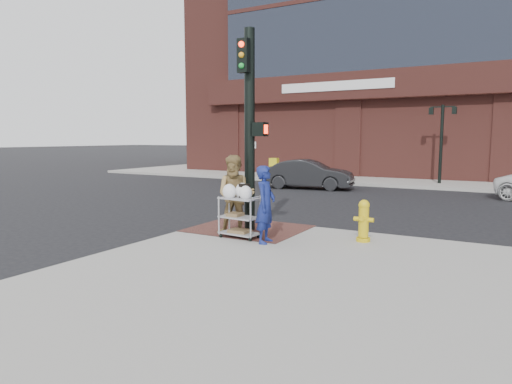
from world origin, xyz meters
The scene contains 12 objects.
ground centered at (0.00, 0.00, 0.00)m, with size 220.00×220.00×0.00m, color black.
brick_curb_ramp centered at (-0.60, 0.90, 0.16)m, with size 2.80×2.40×0.01m, color #4A2622.
lamp_post centered at (2.00, 16.00, 2.62)m, with size 1.32×0.22×4.00m.
parking_sign centered at (-8.50, 15.00, 1.25)m, with size 0.05×0.05×2.20m, color black.
traffic_signal_pole centered at (-0.48, 0.77, 2.83)m, with size 0.61×0.51×5.00m.
woman_blue centered at (0.54, -0.28, 1.02)m, with size 0.63×0.41×1.73m, color navy.
pedestrian_tan centered at (-0.51, 0.14, 1.12)m, with size 0.94×0.73×1.93m, color olive.
sedan_dark centered at (-3.44, 11.54, 0.71)m, with size 1.51×4.34×1.43m, color black.
utility_cart centered at (-0.23, -0.13, 0.73)m, with size 0.98×0.62×1.29m.
fire_hydrant centered at (2.41, 0.93, 0.64)m, with size 0.45×0.32×0.96m.
newsbox_yellow centered at (-6.99, 14.74, 0.72)m, with size 0.48×0.44×1.15m, color yellow.
newsbox_blue centered at (-4.83, 15.56, 0.65)m, with size 0.42×0.38×1.00m, color #1C48B8.
Camera 1 is at (5.29, -9.11, 2.50)m, focal length 32.00 mm.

